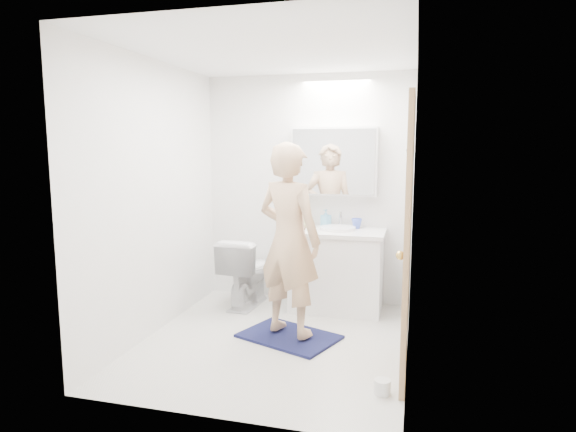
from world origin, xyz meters
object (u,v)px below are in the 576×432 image
(soap_bottle_b, at_px, (326,218))
(toilet_paper_roll, at_px, (382,387))
(person, at_px, (289,240))
(medicine_cabinet, at_px, (334,161))
(soap_bottle_a, at_px, (308,215))
(vanity_cabinet, at_px, (337,272))
(toilet, at_px, (247,271))
(toothbrush_cup, at_px, (357,223))

(soap_bottle_b, height_order, toilet_paper_roll, soap_bottle_b)
(person, bearing_deg, toilet_paper_roll, 158.64)
(medicine_cabinet, height_order, soap_bottle_b, medicine_cabinet)
(soap_bottle_a, height_order, soap_bottle_b, soap_bottle_a)
(vanity_cabinet, height_order, person, person)
(toilet, bearing_deg, toothbrush_cup, -162.19)
(toothbrush_cup, xyz_separation_m, toilet_paper_roll, (0.40, -1.81, -0.82))
(soap_bottle_b, bearing_deg, toilet, -159.24)
(medicine_cabinet, height_order, toilet_paper_roll, medicine_cabinet)
(medicine_cabinet, distance_m, toilet, 1.46)
(toilet_paper_roll, bearing_deg, toilet, 134.40)
(vanity_cabinet, relative_size, person, 0.55)
(soap_bottle_a, distance_m, soap_bottle_b, 0.19)
(soap_bottle_a, relative_size, toothbrush_cup, 2.26)
(person, xyz_separation_m, toilet_paper_roll, (0.85, -0.79, -0.82))
(vanity_cabinet, height_order, medicine_cabinet, medicine_cabinet)
(toilet, relative_size, toilet_paper_roll, 6.61)
(medicine_cabinet, bearing_deg, person, -100.61)
(vanity_cabinet, distance_m, soap_bottle_b, 0.57)
(soap_bottle_a, distance_m, toilet_paper_roll, 2.21)
(vanity_cabinet, bearing_deg, soap_bottle_b, 129.80)
(medicine_cabinet, height_order, soap_bottle_a, medicine_cabinet)
(medicine_cabinet, xyz_separation_m, soap_bottle_a, (-0.26, -0.06, -0.56))
(person, bearing_deg, toothbrush_cup, -92.36)
(toilet_paper_roll, bearing_deg, toothbrush_cup, 102.51)
(vanity_cabinet, xyz_separation_m, soap_bottle_b, (-0.15, 0.18, 0.52))
(toothbrush_cup, bearing_deg, person, -113.72)
(vanity_cabinet, height_order, soap_bottle_b, soap_bottle_b)
(toothbrush_cup, bearing_deg, vanity_cabinet, -137.55)
(toilet, relative_size, person, 0.44)
(person, relative_size, toothbrush_cup, 14.97)
(soap_bottle_b, bearing_deg, vanity_cabinet, -50.20)
(toothbrush_cup, height_order, toilet_paper_roll, toothbrush_cup)
(vanity_cabinet, xyz_separation_m, person, (-0.28, -0.87, 0.48))
(toilet, relative_size, soap_bottle_a, 2.93)
(vanity_cabinet, bearing_deg, person, -107.66)
(soap_bottle_b, distance_m, toilet_paper_roll, 2.15)
(toilet_paper_roll, bearing_deg, medicine_cabinet, 109.28)
(person, relative_size, toilet_paper_roll, 14.92)
(vanity_cabinet, relative_size, toothbrush_cup, 8.21)
(person, bearing_deg, soap_bottle_a, -65.07)
(toilet, bearing_deg, soap_bottle_a, -151.98)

